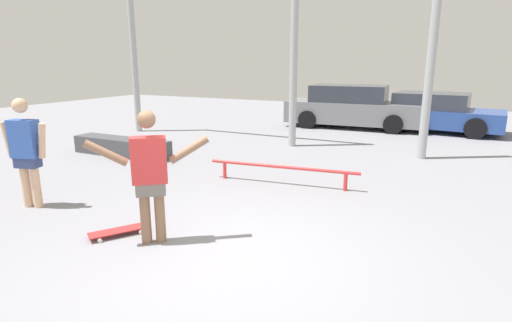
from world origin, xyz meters
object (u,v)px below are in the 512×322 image
at_px(parked_car_blue, 434,113).
at_px(bystander, 26,149).
at_px(grind_rail, 282,169).
at_px(parked_car_grey, 352,107).
at_px(skateboard, 119,231).
at_px(grind_box, 122,147).
at_px(skateboarder, 150,172).

xyz_separation_m(parked_car_blue, bystander, (-5.22, -10.56, 0.33)).
bearing_deg(grind_rail, parked_car_grey, 93.32).
xyz_separation_m(skateboard, grind_box, (-3.38, 3.51, 0.15)).
bearing_deg(grind_rail, skateboarder, -99.42).
height_order(skateboarder, parked_car_grey, skateboarder).
bearing_deg(skateboard, parked_car_grey, 29.94).
bearing_deg(grind_box, bystander, -67.43).
relative_size(skateboarder, skateboard, 2.24).
distance_m(grind_rail, bystander, 4.23).
xyz_separation_m(grind_box, bystander, (1.37, -3.31, 0.72)).
relative_size(skateboard, bystander, 0.44).
bearing_deg(skateboarder, parked_car_grey, 51.42).
bearing_deg(grind_rail, skateboard, -108.93).
bearing_deg(skateboard, skateboarder, -51.28).
distance_m(grind_rail, parked_car_blue, 8.02).
xyz_separation_m(skateboarder, grind_box, (-3.93, 3.46, -0.72)).
relative_size(parked_car_grey, bystander, 2.71).
bearing_deg(grind_box, skateboarder, -41.39).
height_order(skateboard, parked_car_grey, parked_car_grey).
xyz_separation_m(parked_car_grey, parked_car_blue, (2.59, 0.44, -0.09)).
relative_size(skateboarder, parked_car_grey, 0.36).
bearing_deg(bystander, grind_box, -83.48).
distance_m(skateboarder, grind_rail, 3.11).
bearing_deg(parked_car_grey, skateboarder, -93.56).
distance_m(grind_box, grind_rail, 4.45).
distance_m(skateboarder, parked_car_grey, 10.28).
bearing_deg(skateboarder, skateboard, 147.17).
height_order(grind_box, grind_rail, grind_box).
distance_m(grind_box, parked_car_grey, 7.92).
bearing_deg(skateboarder, bystander, 138.38).
relative_size(grind_rail, parked_car_grey, 0.61).
bearing_deg(grind_box, parked_car_grey, 59.54).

